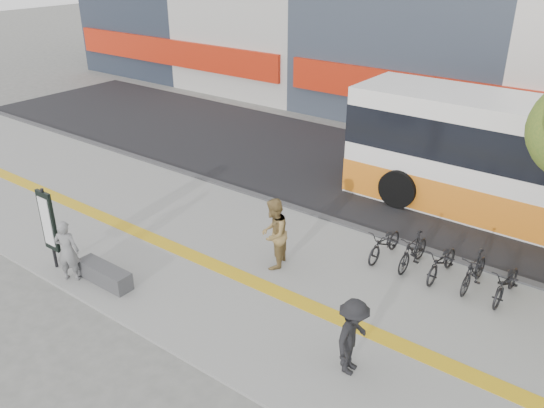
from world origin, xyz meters
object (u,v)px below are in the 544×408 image
Objects in this scene: bench at (105,274)px; pedestrian_dark at (353,337)px; signboard at (48,222)px; pedestrian_tan at (274,234)px; seated_woman at (67,251)px.

pedestrian_dark reaches higher than bench.
signboard reaches higher than pedestrian_tan.
signboard is at bearing 93.67° from pedestrian_dark.
signboard reaches higher than bench.
pedestrian_tan is at bearing 52.98° from pedestrian_dark.
bench is at bearing -61.99° from pedestrian_tan.
bench is 1.00× the size of seated_woman.
pedestrian_dark is (7.14, 1.32, 0.01)m from seated_woman.
pedestrian_dark is at bearing 8.80° from signboard.
pedestrian_tan is 1.15× the size of pedestrian_dark.
seated_woman reaches higher than bench.
pedestrian_dark is at bearing 157.87° from seated_woman.
seated_woman is at bearing 95.38° from pedestrian_dark.
bench is 1.07m from seated_woman.
signboard is 1.37× the size of seated_woman.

